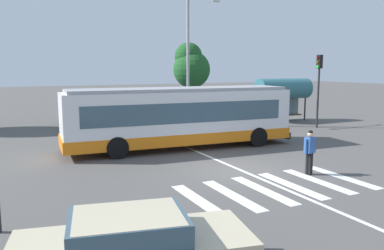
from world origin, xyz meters
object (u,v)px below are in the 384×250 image
object	(u,v)px
parked_car_blue	(183,109)
bus_stop_shelter	(283,90)
foreground_sedan	(132,244)
background_tree_right	(191,66)
pedestrian_crossing_street	(310,150)
parked_car_white	(117,113)
city_transit_bus	(180,117)
twin_arm_street_lamp	(188,46)
parked_car_teal	(153,112)
traffic_light_far_corner	(319,79)
parked_car_charcoal	(80,115)

from	to	relation	value
parked_car_blue	bus_stop_shelter	world-z (taller)	bus_stop_shelter
foreground_sedan	background_tree_right	world-z (taller)	background_tree_right
foreground_sedan	bus_stop_shelter	bearing A→B (deg)	44.68
pedestrian_crossing_street	parked_car_white	bearing A→B (deg)	99.44
city_transit_bus	background_tree_right	world-z (taller)	background_tree_right
twin_arm_street_lamp	background_tree_right	size ratio (longest dim) A/B	1.43
parked_car_teal	traffic_light_far_corner	distance (m)	12.14
city_transit_bus	foreground_sedan	bearing A→B (deg)	-118.22
parked_car_teal	pedestrian_crossing_street	bearing A→B (deg)	-89.26
city_transit_bus	parked_car_blue	size ratio (longest dim) A/B	2.52
traffic_light_far_corner	background_tree_right	distance (m)	12.18
foreground_sedan	twin_arm_street_lamp	bearing A→B (deg)	61.73
traffic_light_far_corner	bus_stop_shelter	world-z (taller)	traffic_light_far_corner
parked_car_charcoal	parked_car_white	xyz separation A→B (m)	(2.68, 0.07, 0.00)
foreground_sedan	parked_car_white	world-z (taller)	same
parked_car_charcoal	parked_car_white	size ratio (longest dim) A/B	1.01
traffic_light_far_corner	parked_car_teal	bearing A→B (deg)	139.33
city_transit_bus	parked_car_white	size ratio (longest dim) A/B	2.55
city_transit_bus	pedestrian_crossing_street	world-z (taller)	city_transit_bus
parked_car_white	background_tree_right	world-z (taller)	background_tree_right
city_transit_bus	parked_car_charcoal	bearing A→B (deg)	106.90
foreground_sedan	twin_arm_street_lamp	xyz separation A→B (m)	(9.60, 17.86, 4.77)
pedestrian_crossing_street	parked_car_blue	bearing A→B (deg)	81.46
traffic_light_far_corner	parked_car_charcoal	bearing A→B (deg)	150.31
parked_car_charcoal	parked_car_teal	world-z (taller)	same
parked_car_white	parked_car_teal	world-z (taller)	same
traffic_light_far_corner	parked_car_blue	bearing A→B (deg)	126.61
parked_car_blue	twin_arm_street_lamp	distance (m)	6.25
city_transit_bus	background_tree_right	xyz separation A→B (m)	(7.15, 13.63, 2.62)
pedestrian_crossing_street	parked_car_blue	size ratio (longest dim) A/B	0.37
parked_car_blue	background_tree_right	bearing A→B (deg)	55.01
parked_car_charcoal	parked_car_blue	distance (m)	8.12
pedestrian_crossing_street	bus_stop_shelter	xyz separation A→B (m)	(8.75, 12.52, 1.45)
parked_car_teal	parked_car_blue	size ratio (longest dim) A/B	0.98
city_transit_bus	bus_stop_shelter	distance (m)	12.58
parked_car_white	bus_stop_shelter	bearing A→B (deg)	-21.72
parked_car_charcoal	twin_arm_street_lamp	size ratio (longest dim) A/B	0.52
city_transit_bus	parked_car_white	distance (m)	10.45
city_transit_bus	parked_car_white	bearing A→B (deg)	92.56
parked_car_charcoal	bus_stop_shelter	size ratio (longest dim) A/B	1.04
bus_stop_shelter	twin_arm_street_lamp	bearing A→B (deg)	172.97
parked_car_blue	background_tree_right	distance (m)	5.13
background_tree_right	traffic_light_far_corner	bearing A→B (deg)	-70.66
parked_car_teal	foreground_sedan	bearing A→B (deg)	-111.16
parked_car_blue	twin_arm_street_lamp	bearing A→B (deg)	-109.56
parked_car_teal	parked_car_blue	bearing A→B (deg)	12.24
parked_car_charcoal	twin_arm_street_lamp	xyz separation A→B (m)	(6.76, -3.62, 4.77)
parked_car_charcoal	background_tree_right	bearing A→B (deg)	17.77
traffic_light_far_corner	twin_arm_street_lamp	size ratio (longest dim) A/B	0.55
city_transit_bus	parked_car_teal	size ratio (longest dim) A/B	2.57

